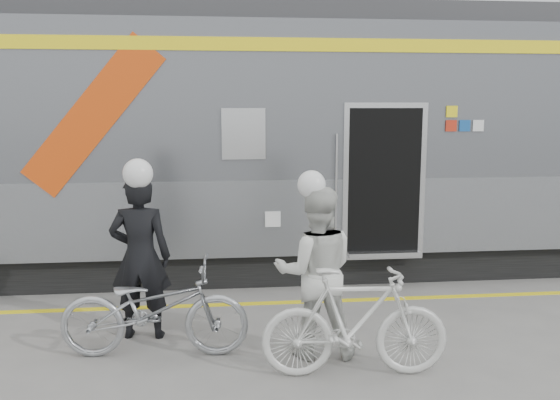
{
  "coord_description": "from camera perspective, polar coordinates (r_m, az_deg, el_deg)",
  "views": [
    {
      "loc": [
        -0.57,
        -5.47,
        2.66
      ],
      "look_at": [
        0.18,
        1.6,
        1.5
      ],
      "focal_mm": 38.0,
      "sensor_mm": 36.0,
      "label": 1
    }
  ],
  "objects": [
    {
      "name": "ground",
      "position": [
        6.11,
        -0.06,
        -16.53
      ],
      "size": [
        90.0,
        90.0,
        0.0
      ],
      "primitive_type": "plane",
      "color": "slate",
      "rests_on": "ground"
    },
    {
      "name": "train",
      "position": [
        9.69,
        -5.06,
        5.64
      ],
      "size": [
        24.0,
        3.17,
        4.1
      ],
      "color": "black",
      "rests_on": "ground"
    },
    {
      "name": "safety_strip",
      "position": [
        8.09,
        -1.67,
        -9.9
      ],
      "size": [
        24.0,
        0.12,
        0.01
      ],
      "primitive_type": "cube",
      "color": "yellow",
      "rests_on": "ground"
    },
    {
      "name": "man",
      "position": [
        6.92,
        -13.3,
        -5.35
      ],
      "size": [
        0.72,
        0.5,
        1.89
      ],
      "primitive_type": "imported",
      "rotation": [
        0.0,
        0.0,
        3.08
      ],
      "color": "black",
      "rests_on": "ground"
    },
    {
      "name": "bicycle_left",
      "position": [
        6.49,
        -11.99,
        -10.19
      ],
      "size": [
        2.02,
        0.82,
        1.04
      ],
      "primitive_type": "imported",
      "rotation": [
        0.0,
        0.0,
        1.5
      ],
      "color": "#9D9FA4",
      "rests_on": "ground"
    },
    {
      "name": "woman",
      "position": [
        6.28,
        3.45,
        -6.93
      ],
      "size": [
        0.93,
        0.74,
        1.82
      ],
      "primitive_type": "imported",
      "rotation": [
        0.0,
        0.0,
        3.08
      ],
      "color": "silver",
      "rests_on": "ground"
    },
    {
      "name": "bicycle_right",
      "position": [
        5.94,
        7.23,
        -11.61
      ],
      "size": [
        1.87,
        0.64,
        1.1
      ],
      "primitive_type": "imported",
      "rotation": [
        0.0,
        0.0,
        1.51
      ],
      "color": "beige",
      "rests_on": "ground"
    },
    {
      "name": "helmet_man",
      "position": [
        6.73,
        -13.65,
        3.83
      ],
      "size": [
        0.33,
        0.33,
        0.33
      ],
      "primitive_type": "sphere",
      "color": "white",
      "rests_on": "man"
    },
    {
      "name": "helmet_woman",
      "position": [
        6.07,
        3.55,
        2.69
      ],
      "size": [
        0.29,
        0.29,
        0.29
      ],
      "primitive_type": "sphere",
      "color": "white",
      "rests_on": "woman"
    }
  ]
}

